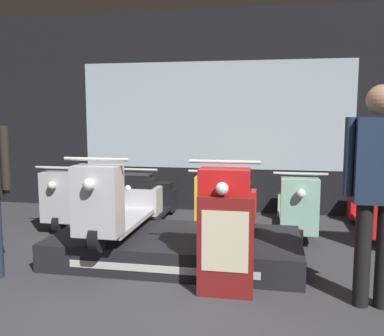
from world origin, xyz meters
TOP-DOWN VIEW (x-y plane):
  - ground_plane at (0.00, 0.00)m, footprint 30.00×30.00m
  - shop_wall_back at (0.00, 3.76)m, footprint 7.86×0.09m
  - display_platform at (-0.07, 1.27)m, footprint 2.64×1.26m
  - scooter_display_left at (-0.66, 1.19)m, footprint 0.63×1.77m
  - scooter_display_right at (0.53, 1.19)m, footprint 0.63×1.77m
  - scooter_backrow_0 at (-1.82, 2.63)m, footprint 0.63×1.77m
  - scooter_backrow_1 at (-0.79, 2.63)m, footprint 0.63×1.77m
  - scooter_backrow_2 at (0.24, 2.63)m, footprint 0.63×1.77m
  - scooter_backrow_3 at (1.26, 2.63)m, footprint 0.63×1.77m
  - scooter_backrow_4 at (2.29, 2.63)m, footprint 0.63×1.77m
  - person_right_browsing at (1.76, 0.48)m, footprint 0.53×0.23m
  - price_sign_board at (0.55, 0.41)m, footprint 0.49×0.04m

SIDE VIEW (x-z plane):
  - ground_plane at x=0.00m, z-range 0.00..0.00m
  - display_platform at x=-0.07m, z-range 0.00..0.28m
  - scooter_backrow_0 at x=-1.82m, z-range -0.11..0.78m
  - scooter_backrow_1 at x=-0.79m, z-range -0.11..0.78m
  - scooter_backrow_2 at x=0.24m, z-range -0.11..0.78m
  - scooter_backrow_3 at x=1.26m, z-range -0.11..0.78m
  - scooter_backrow_4 at x=2.29m, z-range -0.11..0.78m
  - price_sign_board at x=0.55m, z-range 0.01..0.89m
  - scooter_display_left at x=-0.66m, z-range 0.17..1.07m
  - scooter_display_right at x=0.53m, z-range 0.17..1.07m
  - person_right_browsing at x=1.76m, z-range 0.15..1.95m
  - shop_wall_back at x=0.00m, z-range 0.00..3.20m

